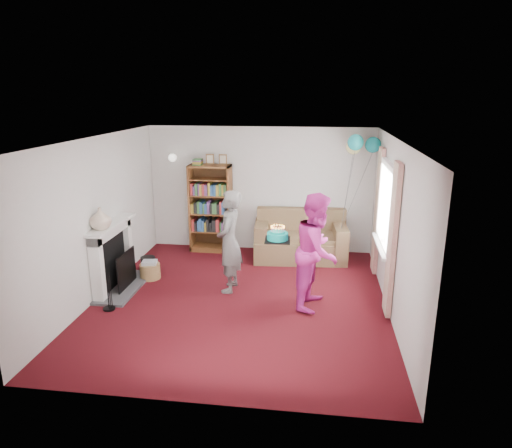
# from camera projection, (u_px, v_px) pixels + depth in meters

# --- Properties ---
(ground) EXTENTS (5.00, 5.00, 0.00)m
(ground) POSITION_uv_depth(u_px,v_px,m) (240.00, 300.00, 7.16)
(ground) COLOR black
(ground) RESTS_ON ground
(wall_back) EXTENTS (4.50, 0.02, 2.50)m
(wall_back) POSITION_uv_depth(u_px,v_px,m) (260.00, 189.00, 9.21)
(wall_back) COLOR silver
(wall_back) RESTS_ON ground
(wall_left) EXTENTS (0.02, 5.00, 2.50)m
(wall_left) POSITION_uv_depth(u_px,v_px,m) (96.00, 218.00, 7.10)
(wall_left) COLOR silver
(wall_left) RESTS_ON ground
(wall_right) EXTENTS (0.02, 5.00, 2.50)m
(wall_right) POSITION_uv_depth(u_px,v_px,m) (395.00, 229.00, 6.53)
(wall_right) COLOR silver
(wall_right) RESTS_ON ground
(ceiling) EXTENTS (4.50, 5.00, 0.01)m
(ceiling) POSITION_uv_depth(u_px,v_px,m) (238.00, 139.00, 6.47)
(ceiling) COLOR white
(ceiling) RESTS_ON wall_back
(fireplace) EXTENTS (0.55, 1.80, 1.12)m
(fireplace) POSITION_uv_depth(u_px,v_px,m) (116.00, 259.00, 7.47)
(fireplace) COLOR #3F3F42
(fireplace) RESTS_ON ground
(window_bay) EXTENTS (0.14, 2.02, 2.20)m
(window_bay) POSITION_uv_depth(u_px,v_px,m) (385.00, 221.00, 7.12)
(window_bay) COLOR white
(window_bay) RESTS_ON ground
(wall_sconce) EXTENTS (0.16, 0.23, 0.16)m
(wall_sconce) POSITION_uv_depth(u_px,v_px,m) (172.00, 158.00, 9.11)
(wall_sconce) COLOR gold
(wall_sconce) RESTS_ON ground
(bookcase) EXTENTS (0.84, 0.42, 1.97)m
(bookcase) POSITION_uv_depth(u_px,v_px,m) (211.00, 209.00, 9.23)
(bookcase) COLOR #472B14
(bookcase) RESTS_ON ground
(sofa) EXTENTS (1.76, 0.93, 0.93)m
(sofa) POSITION_uv_depth(u_px,v_px,m) (300.00, 240.00, 8.93)
(sofa) COLOR brown
(sofa) RESTS_ON ground
(wicker_basket) EXTENTS (0.35, 0.35, 0.32)m
(wicker_basket) POSITION_uv_depth(u_px,v_px,m) (150.00, 270.00, 7.96)
(wicker_basket) COLOR #AA864F
(wicker_basket) RESTS_ON ground
(person_striped) EXTENTS (0.42, 0.62, 1.67)m
(person_striped) POSITION_uv_depth(u_px,v_px,m) (229.00, 242.00, 7.32)
(person_striped) COLOR black
(person_striped) RESTS_ON ground
(person_magenta) EXTENTS (0.85, 0.99, 1.75)m
(person_magenta) POSITION_uv_depth(u_px,v_px,m) (317.00, 251.00, 6.77)
(person_magenta) COLOR #C9288F
(person_magenta) RESTS_ON ground
(birthday_cake) EXTENTS (0.37, 0.37, 0.22)m
(birthday_cake) POSITION_uv_depth(u_px,v_px,m) (278.00, 236.00, 6.74)
(birthday_cake) COLOR black
(birthday_cake) RESTS_ON ground
(balloons) EXTENTS (0.67, 0.67, 1.75)m
(balloons) POSITION_uv_depth(u_px,v_px,m) (361.00, 145.00, 8.31)
(balloons) COLOR #3F3F3F
(balloons) RESTS_ON ground
(mantel_vase) EXTENTS (0.42, 0.42, 0.34)m
(mantel_vase) POSITION_uv_depth(u_px,v_px,m) (100.00, 218.00, 6.93)
(mantel_vase) COLOR beige
(mantel_vase) RESTS_ON fireplace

